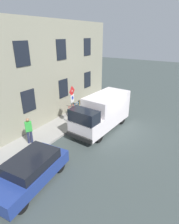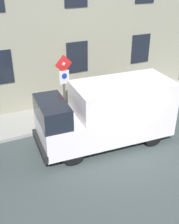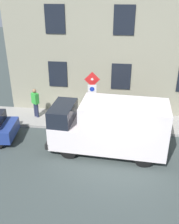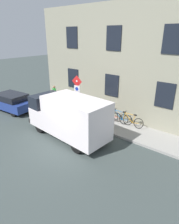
{
  "view_description": "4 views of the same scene",
  "coord_description": "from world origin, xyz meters",
  "px_view_note": "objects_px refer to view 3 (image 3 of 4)",
  "views": [
    {
      "loc": [
        -5.17,
        11.38,
        6.62
      ],
      "look_at": [
        1.34,
        1.04,
        1.4
      ],
      "focal_mm": 29.6,
      "sensor_mm": 36.0,
      "label": 1
    },
    {
      "loc": [
        -7.79,
        5.12,
        6.45
      ],
      "look_at": [
        1.4,
        0.81,
        1.11
      ],
      "focal_mm": 45.32,
      "sensor_mm": 36.0,
      "label": 2
    },
    {
      "loc": [
        -9.56,
        0.02,
        7.02
      ],
      "look_at": [
        1.83,
        1.46,
        1.42
      ],
      "focal_mm": 41.22,
      "sensor_mm": 36.0,
      "label": 3
    },
    {
      "loc": [
        -6.57,
        -7.11,
        5.76
      ],
      "look_at": [
        2.22,
        0.08,
        1.16
      ],
      "focal_mm": 31.18,
      "sensor_mm": 36.0,
      "label": 4
    }
  ],
  "objects_px": {
    "pedestrian": "(35,102)",
    "bicycle_orange": "(153,113)",
    "sign_post_stacked": "(92,93)",
    "delivery_van": "(110,126)",
    "bicycle_red": "(125,111)",
    "litter_bin": "(121,120)",
    "bicycle_blue": "(139,112)"
  },
  "relations": [
    {
      "from": "bicycle_orange",
      "to": "bicycle_blue",
      "type": "distance_m",
      "value": 0.78
    },
    {
      "from": "bicycle_orange",
      "to": "litter_bin",
      "type": "height_order",
      "value": "litter_bin"
    },
    {
      "from": "bicycle_orange",
      "to": "litter_bin",
      "type": "distance_m",
      "value": 2.23
    },
    {
      "from": "bicycle_orange",
      "to": "pedestrian",
      "type": "bearing_deg",
      "value": 2.72
    },
    {
      "from": "pedestrian",
      "to": "bicycle_red",
      "type": "bearing_deg",
      "value": -50.56
    },
    {
      "from": "bicycle_red",
      "to": "pedestrian",
      "type": "xyz_separation_m",
      "value": [
        -0.55,
        5.17,
        0.56
      ]
    },
    {
      "from": "sign_post_stacked",
      "to": "bicycle_orange",
      "type": "height_order",
      "value": "sign_post_stacked"
    },
    {
      "from": "sign_post_stacked",
      "to": "bicycle_red",
      "type": "relative_size",
      "value": 1.75
    },
    {
      "from": "pedestrian",
      "to": "sign_post_stacked",
      "type": "bearing_deg",
      "value": -71.26
    },
    {
      "from": "sign_post_stacked",
      "to": "litter_bin",
      "type": "xyz_separation_m",
      "value": [
        0.14,
        -1.54,
        -1.57
      ]
    },
    {
      "from": "pedestrian",
      "to": "litter_bin",
      "type": "height_order",
      "value": "pedestrian"
    },
    {
      "from": "sign_post_stacked",
      "to": "bicycle_orange",
      "type": "xyz_separation_m",
      "value": [
        1.43,
        -3.35,
        -1.65
      ]
    },
    {
      "from": "sign_post_stacked",
      "to": "pedestrian",
      "type": "bearing_deg",
      "value": 75.4
    },
    {
      "from": "delivery_van",
      "to": "bicycle_orange",
      "type": "relative_size",
      "value": 3.18
    },
    {
      "from": "bicycle_blue",
      "to": "bicycle_red",
      "type": "relative_size",
      "value": 1.0
    },
    {
      "from": "sign_post_stacked",
      "to": "bicycle_blue",
      "type": "distance_m",
      "value": 3.38
    },
    {
      "from": "bicycle_blue",
      "to": "bicycle_orange",
      "type": "bearing_deg",
      "value": 177.64
    },
    {
      "from": "sign_post_stacked",
      "to": "litter_bin",
      "type": "distance_m",
      "value": 2.21
    },
    {
      "from": "pedestrian",
      "to": "bicycle_orange",
      "type": "bearing_deg",
      "value": -51.97
    },
    {
      "from": "bicycle_orange",
      "to": "bicycle_red",
      "type": "xyz_separation_m",
      "value": [
        -0.0,
        1.56,
        0.0
      ]
    },
    {
      "from": "delivery_van",
      "to": "bicycle_blue",
      "type": "relative_size",
      "value": 3.18
    },
    {
      "from": "sign_post_stacked",
      "to": "delivery_van",
      "type": "relative_size",
      "value": 0.55
    },
    {
      "from": "sign_post_stacked",
      "to": "litter_bin",
      "type": "height_order",
      "value": "sign_post_stacked"
    },
    {
      "from": "sign_post_stacked",
      "to": "delivery_van",
      "type": "distance_m",
      "value": 2.35
    },
    {
      "from": "delivery_van",
      "to": "pedestrian",
      "type": "bearing_deg",
      "value": -28.63
    },
    {
      "from": "sign_post_stacked",
      "to": "bicycle_blue",
      "type": "bearing_deg",
      "value": -60.91
    },
    {
      "from": "litter_bin",
      "to": "sign_post_stacked",
      "type": "bearing_deg",
      "value": 95.09
    },
    {
      "from": "litter_bin",
      "to": "pedestrian",
      "type": "bearing_deg",
      "value": 81.42
    },
    {
      "from": "bicycle_orange",
      "to": "pedestrian",
      "type": "distance_m",
      "value": 6.78
    },
    {
      "from": "bicycle_red",
      "to": "pedestrian",
      "type": "distance_m",
      "value": 5.23
    },
    {
      "from": "bicycle_blue",
      "to": "pedestrian",
      "type": "height_order",
      "value": "pedestrian"
    },
    {
      "from": "sign_post_stacked",
      "to": "litter_bin",
      "type": "bearing_deg",
      "value": -84.91
    }
  ]
}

